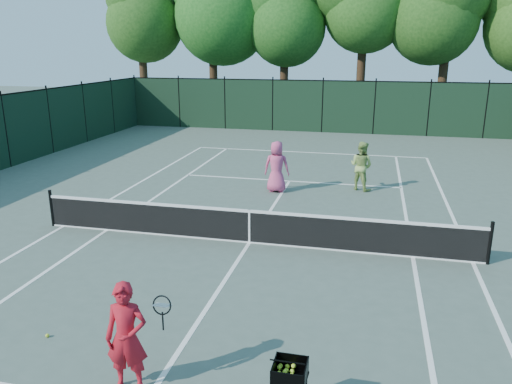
% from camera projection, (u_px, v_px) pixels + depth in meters
% --- Properties ---
extents(ground, '(90.00, 90.00, 0.00)m').
position_uv_depth(ground, '(249.00, 243.00, 13.06)').
color(ground, '#49594E').
rests_on(ground, ground).
extents(sideline_doubles_left, '(0.10, 23.77, 0.01)m').
position_uv_depth(sideline_doubles_left, '(64.00, 226.00, 14.26)').
color(sideline_doubles_left, white).
rests_on(sideline_doubles_left, ground).
extents(sideline_doubles_right, '(0.10, 23.77, 0.01)m').
position_uv_depth(sideline_doubles_right, '(473.00, 263.00, 11.86)').
color(sideline_doubles_right, white).
rests_on(sideline_doubles_right, ground).
extents(sideline_singles_left, '(0.10, 23.77, 0.01)m').
position_uv_depth(sideline_singles_left, '(107.00, 230.00, 13.96)').
color(sideline_singles_left, white).
rests_on(sideline_singles_left, ground).
extents(sideline_singles_right, '(0.10, 23.77, 0.01)m').
position_uv_depth(sideline_singles_right, '(413.00, 257.00, 12.16)').
color(sideline_singles_right, white).
rests_on(sideline_singles_right, ground).
extents(baseline_far, '(10.97, 0.10, 0.01)m').
position_uv_depth(baseline_far, '(308.00, 152.00, 24.17)').
color(baseline_far, white).
rests_on(baseline_far, ground).
extents(service_line_far, '(8.23, 0.10, 0.01)m').
position_uv_depth(service_line_far, '(290.00, 181.00, 19.04)').
color(service_line_far, white).
rests_on(service_line_far, ground).
extents(center_service_line, '(0.10, 12.80, 0.01)m').
position_uv_depth(center_service_line, '(249.00, 243.00, 13.06)').
color(center_service_line, white).
rests_on(center_service_line, ground).
extents(tennis_net, '(11.69, 0.09, 1.06)m').
position_uv_depth(tennis_net, '(249.00, 226.00, 12.93)').
color(tennis_net, black).
rests_on(tennis_net, ground).
extents(fence_far, '(24.00, 0.05, 3.00)m').
position_uv_depth(fence_far, '(322.00, 107.00, 29.46)').
color(fence_far, black).
rests_on(fence_far, ground).
extents(tree_2, '(6.00, 6.00, 12.40)m').
position_uv_depth(tree_2, '(285.00, 1.00, 31.92)').
color(tree_2, black).
rests_on(tree_2, ground).
extents(coach, '(0.89, 0.71, 1.72)m').
position_uv_depth(coach, '(127.00, 338.00, 7.28)').
color(coach, '#B31421').
rests_on(coach, ground).
extents(player_pink, '(0.91, 0.62, 1.80)m').
position_uv_depth(player_pink, '(277.00, 167.00, 17.44)').
color(player_pink, '#CA4777').
rests_on(player_pink, ground).
extents(player_green, '(1.06, 0.99, 1.75)m').
position_uv_depth(player_green, '(361.00, 166.00, 17.67)').
color(player_green, '#90B058').
rests_on(player_green, ground).
extents(ball_hopper, '(0.48, 0.48, 0.87)m').
position_uv_depth(ball_hopper, '(290.00, 373.00, 6.70)').
color(ball_hopper, black).
rests_on(ball_hopper, ground).
extents(loose_ball_midcourt, '(0.07, 0.07, 0.07)m').
position_uv_depth(loose_ball_midcourt, '(47.00, 335.00, 8.82)').
color(loose_ball_midcourt, '#C3D62B').
rests_on(loose_ball_midcourt, ground).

